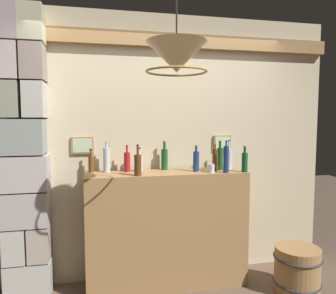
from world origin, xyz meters
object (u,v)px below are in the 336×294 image
at_px(liquor_bottle_scotch, 196,161).
at_px(glass_tumbler_rocks, 211,168).
at_px(liquor_bottle_amaro, 91,163).
at_px(pendant_lamp, 177,58).
at_px(liquor_bottle_vermouth, 139,163).
at_px(liquor_bottle_tequila, 226,159).
at_px(liquor_bottle_rye, 215,160).
at_px(liquor_bottle_whiskey, 127,162).
at_px(liquor_bottle_vodka, 138,165).
at_px(liquor_bottle_rum, 229,158).
at_px(liquor_bottle_bourbon, 220,158).
at_px(liquor_bottle_mezcal, 164,158).
at_px(wooden_barrel, 297,269).
at_px(liquor_bottle_brandy, 107,160).
at_px(liquor_bottle_sherry, 245,162).

bearing_deg(liquor_bottle_scotch, glass_tumbler_rocks, -40.07).
xyz_separation_m(liquor_bottle_amaro, pendant_lamp, (0.62, -0.97, 0.85)).
bearing_deg(liquor_bottle_vermouth, liquor_bottle_scotch, -11.75).
distance_m(liquor_bottle_scotch, liquor_bottle_tequila, 0.29).
distance_m(liquor_bottle_vermouth, liquor_bottle_tequila, 0.85).
bearing_deg(liquor_bottle_rye, liquor_bottle_whiskey, 170.71).
xyz_separation_m(liquor_bottle_vodka, glass_tumbler_rocks, (0.71, 0.02, -0.06)).
bearing_deg(liquor_bottle_rye, liquor_bottle_vermouth, 170.35).
xyz_separation_m(liquor_bottle_rum, liquor_bottle_rye, (-0.18, -0.09, 0.00)).
bearing_deg(liquor_bottle_bourbon, liquor_bottle_mezcal, 166.19).
relative_size(glass_tumbler_rocks, wooden_barrel, 0.19).
bearing_deg(liquor_bottle_mezcal, pendant_lamp, -96.66).
bearing_deg(wooden_barrel, liquor_bottle_mezcal, 155.52).
relative_size(liquor_bottle_amaro, liquor_bottle_whiskey, 0.87).
bearing_deg(liquor_bottle_scotch, liquor_bottle_vodka, -168.56).
bearing_deg(liquor_bottle_vodka, liquor_bottle_brandy, 136.07).
xyz_separation_m(liquor_bottle_vermouth, liquor_bottle_sherry, (1.01, -0.25, 0.01)).
bearing_deg(pendant_lamp, liquor_bottle_tequila, 45.95).
xyz_separation_m(liquor_bottle_bourbon, liquor_bottle_vodka, (-0.86, -0.16, -0.02)).
relative_size(liquor_bottle_mezcal, liquor_bottle_vodka, 1.05).
bearing_deg(liquor_bottle_brandy, liquor_bottle_rum, -3.14).
distance_m(liquor_bottle_tequila, liquor_bottle_brandy, 1.16).
bearing_deg(liquor_bottle_tequila, liquor_bottle_mezcal, 149.89).
bearing_deg(liquor_bottle_vodka, liquor_bottle_mezcal, 44.11).
xyz_separation_m(glass_tumbler_rocks, wooden_barrel, (0.79, -0.26, -0.97)).
bearing_deg(liquor_bottle_whiskey, liquor_bottle_rum, -2.95).
relative_size(liquor_bottle_bourbon, liquor_bottle_vodka, 1.06).
relative_size(liquor_bottle_amaro, liquor_bottle_tequila, 0.74).
height_order(liquor_bottle_amaro, wooden_barrel, liquor_bottle_amaro).
distance_m(liquor_bottle_amaro, liquor_bottle_rum, 1.39).
bearing_deg(glass_tumbler_rocks, liquor_bottle_amaro, 167.05).
distance_m(liquor_bottle_amaro, liquor_bottle_sherry, 1.49).
height_order(liquor_bottle_brandy, glass_tumbler_rocks, liquor_bottle_brandy).
xyz_separation_m(liquor_bottle_whiskey, glass_tumbler_rocks, (0.79, -0.23, -0.06)).
height_order(liquor_bottle_bourbon, liquor_bottle_whiskey, liquor_bottle_bourbon).
relative_size(liquor_bottle_sherry, liquor_bottle_vodka, 0.90).
bearing_deg(liquor_bottle_whiskey, glass_tumbler_rocks, -16.36).
relative_size(liquor_bottle_amaro, liquor_bottle_rum, 0.76).
relative_size(liquor_bottle_mezcal, liquor_bottle_rye, 1.07).
bearing_deg(liquor_bottle_rum, liquor_bottle_whiskey, 177.05).
xyz_separation_m(liquor_bottle_rum, liquor_bottle_whiskey, (-1.04, 0.05, -0.01)).
relative_size(liquor_bottle_brandy, liquor_bottle_vodka, 1.04).
relative_size(liquor_bottle_sherry, glass_tumbler_rocks, 3.07).
bearing_deg(liquor_bottle_bourbon, liquor_bottle_brandy, 175.03).
bearing_deg(glass_tumbler_rocks, liquor_bottle_whiskey, 163.64).
bearing_deg(liquor_bottle_vodka, liquor_bottle_rye, 7.82).
bearing_deg(wooden_barrel, liquor_bottle_brandy, 164.07).
height_order(liquor_bottle_vermouth, pendant_lamp, pendant_lamp).
bearing_deg(liquor_bottle_brandy, wooden_barrel, -15.93).
bearing_deg(liquor_bottle_tequila, liquor_bottle_brandy, 166.14).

